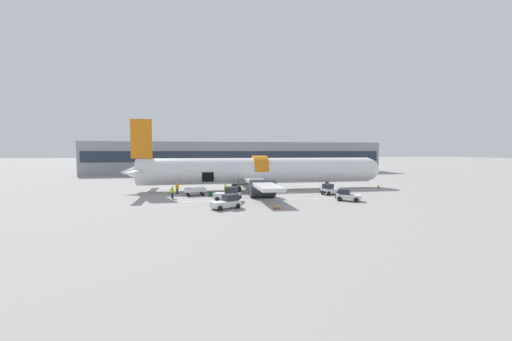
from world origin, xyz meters
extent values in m
plane|color=gray|center=(0.00, 0.00, 0.00)|extent=(500.00, 500.00, 0.00)
cube|color=silver|center=(-1.87, -4.73, 0.00)|extent=(22.99, 0.81, 0.01)
cube|color=gray|center=(0.00, 44.91, 4.20)|extent=(79.31, 11.64, 8.41)
cube|color=#232D3D|center=(0.00, 39.03, 4.63)|extent=(77.73, 0.16, 2.69)
cylinder|color=silver|center=(-1.54, 5.69, 2.94)|extent=(36.56, 4.00, 4.00)
sphere|color=silver|center=(16.75, 5.69, 2.94)|extent=(3.80, 3.80, 3.80)
cone|color=silver|center=(-19.82, 5.69, 2.94)|extent=(4.60, 3.68, 3.68)
cylinder|color=orange|center=(-1.54, 5.65, 3.30)|extent=(2.19, 4.01, 4.01)
cube|color=orange|center=(-19.07, 5.69, 7.81)|extent=(3.00, 0.28, 5.73)
cube|color=silver|center=(-19.16, 1.38, 3.34)|extent=(1.09, 8.62, 0.20)
cube|color=silver|center=(-19.16, 10.00, 3.34)|extent=(1.09, 8.62, 0.20)
cube|color=silver|center=(-3.00, -2.61, 1.84)|extent=(2.60, 15.39, 0.40)
cube|color=silver|center=(-3.00, 13.98, 1.84)|extent=(2.60, 15.39, 0.40)
cylinder|color=#333842|center=(-2.80, -2.78, 1.21)|extent=(3.24, 2.36, 2.36)
cylinder|color=#333842|center=(-2.80, 14.15, 1.21)|extent=(3.24, 2.36, 2.36)
cube|color=black|center=(-9.58, 3.71, 2.24)|extent=(1.70, 0.12, 1.40)
cylinder|color=#56565B|center=(9.80, 5.69, 1.21)|extent=(0.22, 0.22, 1.48)
sphere|color=black|center=(9.80, 5.69, 0.47)|extent=(0.94, 0.94, 0.94)
cylinder|color=#56565B|center=(-5.19, 2.99, 1.21)|extent=(0.22, 0.22, 1.48)
sphere|color=black|center=(-5.19, 2.99, 0.47)|extent=(0.94, 0.94, 0.94)
cylinder|color=#56565B|center=(-5.19, 8.39, 1.21)|extent=(0.22, 0.22, 1.48)
sphere|color=black|center=(-5.19, 8.39, 0.47)|extent=(0.94, 0.94, 0.94)
cube|color=silver|center=(-8.13, -9.91, 0.53)|extent=(3.44, 2.59, 0.58)
cube|color=#232833|center=(-7.63, -9.66, 1.15)|extent=(1.78, 1.63, 0.67)
cube|color=black|center=(-6.66, -9.17, 0.41)|extent=(0.63, 1.09, 0.29)
sphere|color=black|center=(-6.89, -9.97, 0.28)|extent=(0.56, 0.56, 0.56)
sphere|color=black|center=(-7.44, -8.88, 0.28)|extent=(0.56, 0.56, 0.56)
sphere|color=black|center=(-8.83, -10.95, 0.28)|extent=(0.56, 0.56, 0.56)
sphere|color=black|center=(-9.38, -9.86, 0.28)|extent=(0.56, 0.56, 0.56)
cube|color=white|center=(6.92, -7.44, 0.51)|extent=(3.03, 2.70, 0.55)
cube|color=#232833|center=(6.52, -7.14, 1.11)|extent=(1.66, 1.62, 0.64)
cube|color=black|center=(5.74, -6.57, 0.40)|extent=(0.77, 0.99, 0.27)
sphere|color=black|center=(6.50, -6.38, 0.28)|extent=(0.56, 0.56, 0.56)
sphere|color=black|center=(5.79, -7.35, 0.28)|extent=(0.56, 0.56, 0.56)
sphere|color=black|center=(8.05, -7.53, 0.28)|extent=(0.56, 0.56, 0.56)
sphere|color=black|center=(7.34, -8.49, 0.28)|extent=(0.56, 0.56, 0.56)
cube|color=silver|center=(-7.55, -4.72, 0.59)|extent=(3.38, 2.35, 0.70)
cube|color=#232833|center=(-7.04, -4.91, 1.33)|extent=(1.71, 1.56, 0.77)
cube|color=black|center=(-6.05, -5.28, 0.45)|extent=(0.54, 1.17, 0.35)
sphere|color=black|center=(-6.78, -5.68, 0.28)|extent=(0.56, 0.56, 0.56)
sphere|color=black|center=(-6.33, -4.49, 0.28)|extent=(0.56, 0.56, 0.56)
sphere|color=black|center=(-8.76, -4.94, 0.28)|extent=(0.56, 0.56, 0.56)
sphere|color=black|center=(-8.31, -3.75, 0.28)|extent=(0.56, 0.56, 0.56)
cube|color=silver|center=(7.09, -1.70, 0.53)|extent=(2.87, 2.03, 0.58)
cube|color=#232833|center=(6.66, -1.84, 1.16)|extent=(1.45, 1.41, 0.67)
cube|color=black|center=(5.81, -2.11, 0.41)|extent=(0.47, 1.16, 0.29)
sphere|color=black|center=(6.06, -1.38, 0.28)|extent=(0.56, 0.56, 0.56)
sphere|color=black|center=(6.44, -2.56, 0.28)|extent=(0.56, 0.56, 0.56)
sphere|color=black|center=(7.75, -0.84, 0.28)|extent=(0.56, 0.56, 0.56)
sphere|color=black|center=(8.13, -2.03, 0.28)|extent=(0.56, 0.56, 0.56)
cube|color=silver|center=(-11.39, 0.55, 0.56)|extent=(2.96, 1.91, 0.05)
cube|color=silver|center=(-10.06, 0.76, 0.81)|extent=(0.29, 1.49, 0.46)
cube|color=silver|center=(-11.28, -0.16, 0.81)|extent=(2.68, 0.48, 0.46)
cube|color=silver|center=(-11.50, 1.26, 0.81)|extent=(2.68, 0.48, 0.46)
cube|color=#333338|center=(-9.59, 0.83, 0.32)|extent=(0.90, 0.22, 0.06)
sphere|color=black|center=(-10.32, -0.04, 0.20)|extent=(0.40, 0.40, 0.40)
sphere|color=black|center=(-10.55, 1.44, 0.20)|extent=(0.40, 0.40, 0.40)
sphere|color=black|center=(-12.23, -0.34, 0.20)|extent=(0.40, 0.40, 0.40)
sphere|color=black|center=(-12.46, 1.13, 0.20)|extent=(0.40, 0.40, 0.40)
cube|color=#4C1E1E|center=(-10.81, 0.81, 0.72)|extent=(0.38, 0.25, 0.28)
cube|color=black|center=(-12.23, 0.51, 0.79)|extent=(0.56, 0.43, 0.41)
cylinder|color=black|center=(-7.48, -1.58, 0.42)|extent=(0.40, 0.40, 0.83)
cylinder|color=#CCE523|center=(-7.48, -1.58, 1.16)|extent=(0.52, 0.52, 0.66)
sphere|color=#9E7556|center=(-7.48, -1.58, 1.60)|extent=(0.23, 0.23, 0.23)
cylinder|color=#CCE523|center=(-7.39, -1.37, 1.09)|extent=(0.16, 0.16, 0.60)
cylinder|color=#CCE523|center=(-7.58, -1.80, 1.09)|extent=(0.16, 0.16, 0.60)
cylinder|color=#2D2D33|center=(-13.89, 2.65, 0.39)|extent=(0.39, 0.39, 0.78)
cylinder|color=orange|center=(-13.89, 2.65, 1.09)|extent=(0.51, 0.51, 0.62)
sphere|color=beige|center=(-13.89, 2.65, 1.51)|extent=(0.22, 0.22, 0.22)
cylinder|color=orange|center=(-14.08, 2.77, 1.02)|extent=(0.16, 0.16, 0.57)
cylinder|color=orange|center=(-13.71, 2.54, 1.02)|extent=(0.16, 0.16, 0.57)
cylinder|color=#1E2338|center=(-14.23, -1.60, 0.38)|extent=(0.38, 0.38, 0.77)
cylinder|color=#B7E019|center=(-14.23, -1.60, 1.07)|extent=(0.49, 0.49, 0.60)
sphere|color=#9E7556|center=(-14.23, -1.60, 1.48)|extent=(0.21, 0.21, 0.21)
cylinder|color=#B7E019|center=(-14.04, -1.49, 1.00)|extent=(0.16, 0.16, 0.55)
cylinder|color=#B7E019|center=(-14.41, -1.71, 1.00)|extent=(0.16, 0.16, 0.55)
cube|color=#14472D|center=(-9.40, -0.79, 0.25)|extent=(0.59, 0.40, 0.50)
cube|color=black|center=(-9.40, -0.79, 0.56)|extent=(0.34, 0.12, 0.12)
cube|color=black|center=(18.02, 4.10, 0.01)|extent=(0.48, 0.48, 0.03)
cone|color=orange|center=(18.02, 4.10, 0.34)|extent=(0.36, 0.36, 0.68)
cylinder|color=white|center=(18.02, 4.10, 0.37)|extent=(0.21, 0.21, 0.08)
cube|color=black|center=(-2.89, -10.89, 0.01)|extent=(0.63, 0.63, 0.03)
cone|color=orange|center=(-2.89, -10.89, 0.33)|extent=(0.47, 0.47, 0.66)
cylinder|color=white|center=(-2.89, -10.89, 0.36)|extent=(0.27, 0.27, 0.08)
camera|label=1|loc=(-10.92, -42.37, 6.04)|focal=22.00mm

